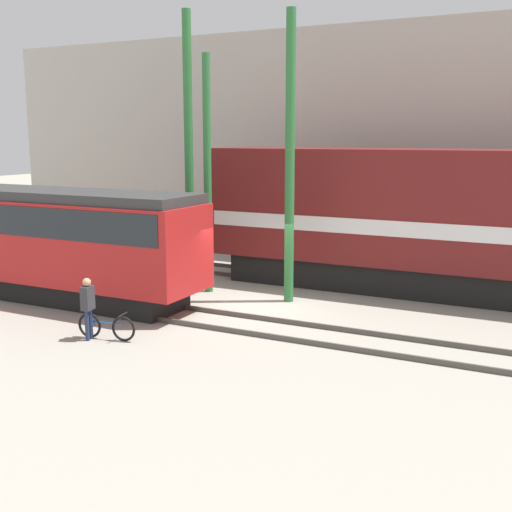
{
  "coord_description": "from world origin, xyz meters",
  "views": [
    {
      "loc": [
        8.74,
        -16.91,
        5.18
      ],
      "look_at": [
        0.64,
        -0.77,
        1.8
      ],
      "focal_mm": 45.0,
      "sensor_mm": 36.0,
      "label": 1
    }
  ],
  "objects_px": {
    "freight_locomotive": "(483,222)",
    "utility_pole_center": "(208,176)",
    "bicycle": "(106,327)",
    "person": "(88,303)",
    "utility_pole_left": "(189,154)",
    "streetcar": "(38,236)",
    "utility_pole_right": "(290,160)"
  },
  "relations": [
    {
      "from": "streetcar",
      "to": "utility_pole_left",
      "type": "relative_size",
      "value": 1.27
    },
    {
      "from": "freight_locomotive",
      "to": "streetcar",
      "type": "relative_size",
      "value": 1.54
    },
    {
      "from": "bicycle",
      "to": "person",
      "type": "bearing_deg",
      "value": -151.74
    },
    {
      "from": "utility_pole_right",
      "to": "bicycle",
      "type": "bearing_deg",
      "value": -114.68
    },
    {
      "from": "freight_locomotive",
      "to": "utility_pole_center",
      "type": "bearing_deg",
      "value": -159.76
    },
    {
      "from": "streetcar",
      "to": "utility_pole_right",
      "type": "relative_size",
      "value": 1.31
    },
    {
      "from": "streetcar",
      "to": "utility_pole_center",
      "type": "xyz_separation_m",
      "value": [
        4.58,
        3.06,
        1.88
      ]
    },
    {
      "from": "bicycle",
      "to": "person",
      "type": "height_order",
      "value": "person"
    },
    {
      "from": "person",
      "to": "utility_pole_center",
      "type": "bearing_deg",
      "value": 89.31
    },
    {
      "from": "person",
      "to": "utility_pole_left",
      "type": "height_order",
      "value": "utility_pole_left"
    },
    {
      "from": "streetcar",
      "to": "bicycle",
      "type": "relative_size",
      "value": 7.11
    },
    {
      "from": "person",
      "to": "utility_pole_right",
      "type": "relative_size",
      "value": 0.18
    },
    {
      "from": "utility_pole_left",
      "to": "freight_locomotive",
      "type": "bearing_deg",
      "value": 18.76
    },
    {
      "from": "utility_pole_left",
      "to": "streetcar",
      "type": "bearing_deg",
      "value": -141.7
    },
    {
      "from": "streetcar",
      "to": "utility_pole_right",
      "type": "xyz_separation_m",
      "value": [
        7.53,
        3.06,
        2.44
      ]
    },
    {
      "from": "freight_locomotive",
      "to": "person",
      "type": "height_order",
      "value": "freight_locomotive"
    },
    {
      "from": "bicycle",
      "to": "utility_pole_right",
      "type": "xyz_separation_m",
      "value": [
        2.62,
        5.71,
        4.12
      ]
    },
    {
      "from": "utility_pole_right",
      "to": "freight_locomotive",
      "type": "bearing_deg",
      "value": 29.75
    },
    {
      "from": "utility_pole_center",
      "to": "utility_pole_left",
      "type": "bearing_deg",
      "value": 180.0
    },
    {
      "from": "streetcar",
      "to": "utility_pole_right",
      "type": "distance_m",
      "value": 8.48
    },
    {
      "from": "freight_locomotive",
      "to": "person",
      "type": "distance_m",
      "value": 12.37
    },
    {
      "from": "streetcar",
      "to": "utility_pole_left",
      "type": "bearing_deg",
      "value": 38.3
    },
    {
      "from": "person",
      "to": "utility_pole_right",
      "type": "distance_m",
      "value": 7.49
    },
    {
      "from": "bicycle",
      "to": "utility_pole_left",
      "type": "distance_m",
      "value": 7.19
    },
    {
      "from": "freight_locomotive",
      "to": "streetcar",
      "type": "height_order",
      "value": "freight_locomotive"
    },
    {
      "from": "bicycle",
      "to": "freight_locomotive",
      "type": "bearing_deg",
      "value": 47.71
    },
    {
      "from": "streetcar",
      "to": "utility_pole_center",
      "type": "bearing_deg",
      "value": 33.72
    },
    {
      "from": "streetcar",
      "to": "bicycle",
      "type": "bearing_deg",
      "value": -28.37
    },
    {
      "from": "person",
      "to": "utility_pole_left",
      "type": "relative_size",
      "value": 0.18
    },
    {
      "from": "person",
      "to": "utility_pole_left",
      "type": "distance_m",
      "value": 6.96
    },
    {
      "from": "person",
      "to": "freight_locomotive",
      "type": "bearing_deg",
      "value": 47.01
    },
    {
      "from": "freight_locomotive",
      "to": "bicycle",
      "type": "distance_m",
      "value": 12.05
    }
  ]
}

